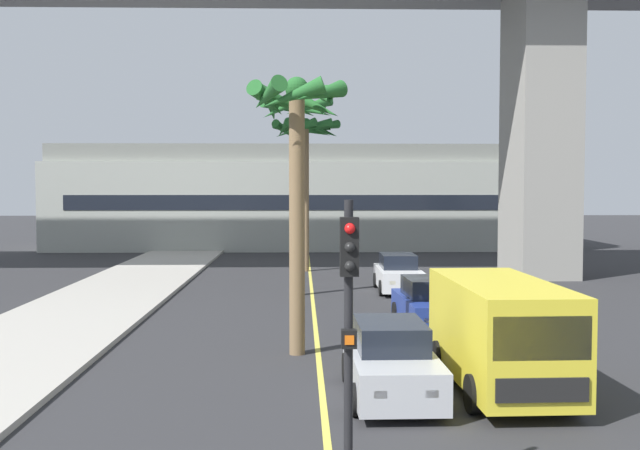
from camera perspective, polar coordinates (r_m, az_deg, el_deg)
name	(u,v)px	position (r m, az deg, el deg)	size (l,w,h in m)	color
sidewalk_left	(11,352)	(21.16, -22.65, -8.99)	(4.80, 80.00, 0.15)	#ADA89E
lane_stripe_center	(313,305)	(27.64, -0.53, -6.14)	(0.14, 56.00, 0.01)	#DBCC4C
pier_building_backdrop	(307,198)	(53.29, -0.99, 2.09)	(35.84, 8.04, 7.26)	#ADB2A8
car_queue_front	(429,305)	(23.21, 8.38, -6.13)	(1.96, 4.16, 1.56)	navy
car_queue_second	(398,274)	(31.20, 6.03, -3.78)	(1.87, 4.12, 1.56)	white
car_queue_third	(391,362)	(15.76, 5.45, -10.45)	(1.88, 4.12, 1.56)	#B7BABF
delivery_van	(500,331)	(16.45, 13.64, -7.93)	(2.26, 5.30, 2.36)	yellow
traffic_light_median_near	(349,314)	(9.72, 2.23, -6.86)	(0.24, 0.37, 4.20)	black
palm_tree_near_median	(297,138)	(19.24, -1.79, 6.66)	(2.64, 2.67, 7.19)	brown
palm_tree_mid_median	(297,131)	(29.80, -1.79, 7.22)	(3.07, 3.17, 8.07)	brown
palm_tree_far_median	(306,140)	(38.33, -1.11, 6.53)	(3.59, 3.62, 7.89)	brown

